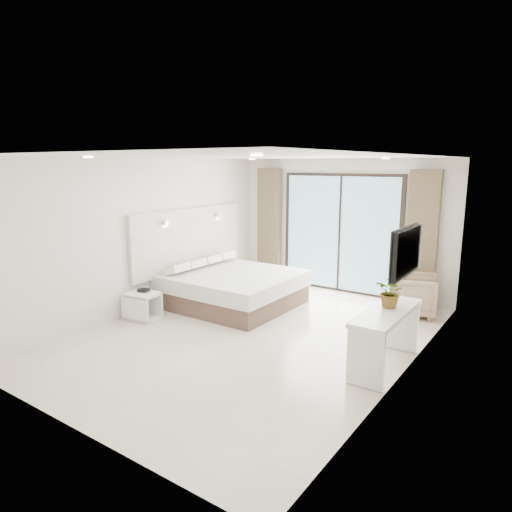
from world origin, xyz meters
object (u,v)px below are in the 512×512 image
(bed, at_px, (233,288))
(armchair, at_px, (413,293))
(nightstand, at_px, (143,306))
(console_desk, at_px, (386,326))

(bed, distance_m, armchair, 3.23)
(bed, bearing_deg, nightstand, -115.74)
(armchair, bearing_deg, nightstand, 112.06)
(nightstand, height_order, console_desk, console_desk)
(nightstand, xyz_separation_m, armchair, (3.67, 2.88, 0.16))
(nightstand, height_order, armchair, armchair)
(nightstand, distance_m, console_desk, 4.03)
(bed, distance_m, nightstand, 1.70)
(bed, bearing_deg, armchair, 24.75)
(armchair, bearing_deg, bed, 98.68)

